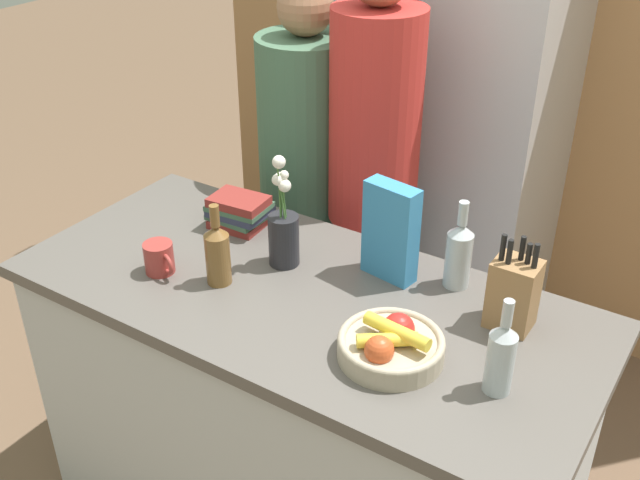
{
  "coord_description": "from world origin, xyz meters",
  "views": [
    {
      "loc": [
        0.97,
        -1.39,
        2.1
      ],
      "look_at": [
        0.0,
        0.09,
        1.05
      ],
      "focal_mm": 42.0,
      "sensor_mm": 36.0,
      "label": 1
    }
  ],
  "objects_px": {
    "flower_vase": "(283,231)",
    "coffee_mug": "(160,258)",
    "bottle_oil": "(459,253)",
    "person_in_blue": "(373,173)",
    "refrigerator": "(444,125)",
    "cereal_box": "(391,232)",
    "fruit_bowl": "(391,344)",
    "bottle_vinegar": "(218,253)",
    "person_at_sink": "(307,179)",
    "book_stack": "(239,211)",
    "knife_block": "(513,293)",
    "bottle_wine": "(501,356)"
  },
  "relations": [
    {
      "from": "flower_vase",
      "to": "coffee_mug",
      "type": "distance_m",
      "value": 0.36
    },
    {
      "from": "flower_vase",
      "to": "bottle_vinegar",
      "type": "height_order",
      "value": "flower_vase"
    },
    {
      "from": "book_stack",
      "to": "bottle_oil",
      "type": "height_order",
      "value": "bottle_oil"
    },
    {
      "from": "bottle_oil",
      "to": "bottle_wine",
      "type": "distance_m",
      "value": 0.43
    },
    {
      "from": "knife_block",
      "to": "coffee_mug",
      "type": "distance_m",
      "value": 0.97
    },
    {
      "from": "person_at_sink",
      "to": "person_in_blue",
      "type": "xyz_separation_m",
      "value": [
        0.29,
        -0.03,
        0.11
      ]
    },
    {
      "from": "knife_block",
      "to": "person_at_sink",
      "type": "height_order",
      "value": "person_at_sink"
    },
    {
      "from": "fruit_bowl",
      "to": "person_in_blue",
      "type": "distance_m",
      "value": 0.87
    },
    {
      "from": "refrigerator",
      "to": "bottle_wine",
      "type": "distance_m",
      "value": 1.47
    },
    {
      "from": "bottle_vinegar",
      "to": "cereal_box",
      "type": "bearing_deg",
      "value": 36.99
    },
    {
      "from": "cereal_box",
      "to": "coffee_mug",
      "type": "distance_m",
      "value": 0.66
    },
    {
      "from": "refrigerator",
      "to": "book_stack",
      "type": "distance_m",
      "value": 1.03
    },
    {
      "from": "cereal_box",
      "to": "coffee_mug",
      "type": "xyz_separation_m",
      "value": [
        -0.55,
        -0.34,
        -0.1
      ]
    },
    {
      "from": "book_stack",
      "to": "flower_vase",
      "type": "bearing_deg",
      "value": -22.35
    },
    {
      "from": "fruit_bowl",
      "to": "cereal_box",
      "type": "bearing_deg",
      "value": 119.48
    },
    {
      "from": "person_at_sink",
      "to": "flower_vase",
      "type": "bearing_deg",
      "value": -82.9
    },
    {
      "from": "fruit_bowl",
      "to": "flower_vase",
      "type": "bearing_deg",
      "value": 155.93
    },
    {
      "from": "person_in_blue",
      "to": "cereal_box",
      "type": "bearing_deg",
      "value": -71.88
    },
    {
      "from": "refrigerator",
      "to": "bottle_oil",
      "type": "xyz_separation_m",
      "value": [
        0.47,
        -0.93,
        0.05
      ]
    },
    {
      "from": "bottle_vinegar",
      "to": "bottle_wine",
      "type": "distance_m",
      "value": 0.82
    },
    {
      "from": "bottle_oil",
      "to": "person_in_blue",
      "type": "relative_size",
      "value": 0.15
    },
    {
      "from": "cereal_box",
      "to": "bottle_vinegar",
      "type": "relative_size",
      "value": 1.18
    },
    {
      "from": "bottle_oil",
      "to": "bottle_vinegar",
      "type": "height_order",
      "value": "bottle_oil"
    },
    {
      "from": "person_in_blue",
      "to": "bottle_wine",
      "type": "bearing_deg",
      "value": -60.73
    },
    {
      "from": "refrigerator",
      "to": "book_stack",
      "type": "height_order",
      "value": "refrigerator"
    },
    {
      "from": "book_stack",
      "to": "bottle_vinegar",
      "type": "height_order",
      "value": "bottle_vinegar"
    },
    {
      "from": "knife_block",
      "to": "bottle_wine",
      "type": "height_order",
      "value": "knife_block"
    },
    {
      "from": "fruit_bowl",
      "to": "cereal_box",
      "type": "xyz_separation_m",
      "value": [
        -0.18,
        0.31,
        0.1
      ]
    },
    {
      "from": "bottle_vinegar",
      "to": "knife_block",
      "type": "bearing_deg",
      "value": 18.51
    },
    {
      "from": "bottle_oil",
      "to": "bottle_vinegar",
      "type": "relative_size",
      "value": 1.08
    },
    {
      "from": "coffee_mug",
      "to": "bottle_vinegar",
      "type": "bearing_deg",
      "value": 16.79
    },
    {
      "from": "fruit_bowl",
      "to": "flower_vase",
      "type": "relative_size",
      "value": 0.75
    },
    {
      "from": "flower_vase",
      "to": "person_in_blue",
      "type": "distance_m",
      "value": 0.53
    },
    {
      "from": "knife_block",
      "to": "cereal_box",
      "type": "xyz_separation_m",
      "value": [
        -0.37,
        0.04,
        0.04
      ]
    },
    {
      "from": "fruit_bowl",
      "to": "refrigerator",
      "type": "bearing_deg",
      "value": 109.79
    },
    {
      "from": "fruit_bowl",
      "to": "person_in_blue",
      "type": "height_order",
      "value": "person_in_blue"
    },
    {
      "from": "flower_vase",
      "to": "book_stack",
      "type": "distance_m",
      "value": 0.27
    },
    {
      "from": "knife_block",
      "to": "person_at_sink",
      "type": "distance_m",
      "value": 1.07
    },
    {
      "from": "knife_block",
      "to": "person_at_sink",
      "type": "xyz_separation_m",
      "value": [
        -0.95,
        0.48,
        -0.13
      ]
    },
    {
      "from": "book_stack",
      "to": "bottle_vinegar",
      "type": "relative_size",
      "value": 0.79
    },
    {
      "from": "bottle_vinegar",
      "to": "person_at_sink",
      "type": "xyz_separation_m",
      "value": [
        -0.2,
        0.73,
        -0.13
      ]
    },
    {
      "from": "cereal_box",
      "to": "person_at_sink",
      "type": "bearing_deg",
      "value": 142.26
    },
    {
      "from": "bottle_vinegar",
      "to": "refrigerator",
      "type": "bearing_deg",
      "value": 86.13
    },
    {
      "from": "bottle_vinegar",
      "to": "person_at_sink",
      "type": "distance_m",
      "value": 0.77
    },
    {
      "from": "fruit_bowl",
      "to": "cereal_box",
      "type": "height_order",
      "value": "cereal_box"
    },
    {
      "from": "person_at_sink",
      "to": "knife_block",
      "type": "bearing_deg",
      "value": -47.74
    },
    {
      "from": "book_stack",
      "to": "cereal_box",
      "type": "bearing_deg",
      "value": 0.76
    },
    {
      "from": "refrigerator",
      "to": "cereal_box",
      "type": "relative_size",
      "value": 6.97
    },
    {
      "from": "coffee_mug",
      "to": "person_at_sink",
      "type": "xyz_separation_m",
      "value": [
        -0.03,
        0.79,
        -0.08
      ]
    },
    {
      "from": "fruit_bowl",
      "to": "person_at_sink",
      "type": "xyz_separation_m",
      "value": [
        -0.76,
        0.76,
        -0.07
      ]
    }
  ]
}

